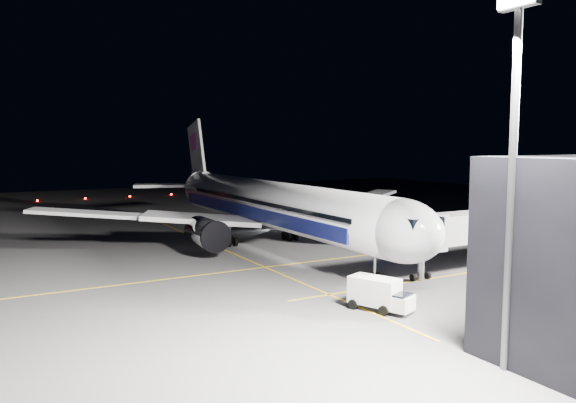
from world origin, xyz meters
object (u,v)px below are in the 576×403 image
Objects in this scene: jet_bridge at (522,222)px; service_truck at (380,293)px; safety_cone_b at (324,231)px; floodlight_mast_south at (513,151)px; airliner at (267,204)px; safety_cone_c at (341,235)px; baggage_tug at (280,224)px; safety_cone_a at (357,246)px.

jet_bridge is 6.54× the size of service_truck.
safety_cone_b is (-27.02, -7.09, -4.25)m from jet_bridge.
jet_bridge is 31.05m from floodlight_mast_south.
airliner is at bearing -70.22° from safety_cone_b.
service_truck is at bearing -29.63° from safety_cone_c.
service_truck is (-12.33, 0.89, -11.03)m from floodlight_mast_south.
floodlight_mast_south is 9.01× the size of baggage_tug.
airliner is 12.29m from safety_cone_c.
floodlight_mast_south is (18.00, -24.07, 7.79)m from jet_bridge.
airliner is at bearing -89.36° from safety_cone_c.
floodlight_mast_south is at bearing -22.79° from safety_cone_c.
service_truck is 33.23m from safety_cone_c.
baggage_tug is at bearing -178.18° from safety_cone_a.
jet_bridge is at bearing 30.62° from safety_cone_a.
safety_cone_c is at bearing 157.21° from floodlight_mast_south.
safety_cone_c is at bearing -163.76° from jet_bridge.
jet_bridge is at bearing 38.04° from airliner.
airliner is 26.75× the size of baggage_tug.
floodlight_mast_south reaches higher than jet_bridge.
airliner is 1.79× the size of jet_bridge.
floodlight_mast_south is 16.57m from service_truck.
service_truck is 42.32m from baggage_tug.
floodlight_mast_south reaches higher than safety_cone_a.
baggage_tug is at bearing -163.77° from jet_bridge.
floodlight_mast_south reaches higher than safety_cone_c.
airliner reaches higher than service_truck.
safety_cone_b is at bearing -165.29° from jet_bridge.
service_truck is at bearing -10.10° from airliner.
airliner is 12.14m from safety_cone_a.
jet_bridge is 51.56× the size of safety_cone_b.
safety_cone_c is (-0.13, 11.30, -4.82)m from airliner.
safety_cone_a is (-16.00, -9.47, -4.28)m from jet_bridge.
service_truck is at bearing -32.32° from safety_cone_a.
baggage_tug is 8.11m from safety_cone_b.
baggage_tug is (-40.23, 13.12, -0.66)m from service_truck.
airliner is 92.15× the size of safety_cone_b.
safety_cone_a is at bearing 156.76° from floodlight_mast_south.
baggage_tug is (-52.56, 14.01, -11.68)m from floodlight_mast_south.
airliner reaches higher than jet_bridge.
safety_cone_a is at bearing -20.65° from safety_cone_c.
safety_cone_a is (18.56, 0.59, -0.39)m from baggage_tug.
baggage_tug reaches higher than safety_cone_c.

